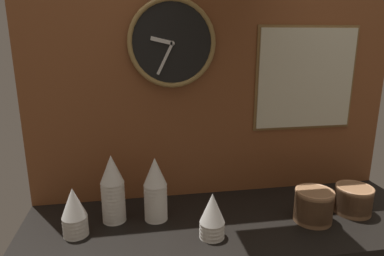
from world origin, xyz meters
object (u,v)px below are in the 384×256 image
cup_stack_center_left (155,189)px  cup_stack_center (212,215)px  cup_stack_left (113,189)px  bowl_stack_right (314,205)px  cup_stack_far_left (74,212)px  menu_board (306,79)px  wall_clock (172,43)px  bowl_stack_far_right (353,199)px

cup_stack_center_left → cup_stack_center: cup_stack_center_left is taller
cup_stack_left → bowl_stack_right: size_ratio=1.83×
cup_stack_center_left → cup_stack_left: 0.16m
cup_stack_center → cup_stack_left: size_ratio=0.63×
cup_stack_center_left → cup_stack_far_left: cup_stack_center_left is taller
bowl_stack_right → menu_board: bearing=74.2°
cup_stack_center_left → bowl_stack_right: 0.62m
cup_stack_center_left → cup_stack_center: bearing=-40.2°
cup_stack_center_left → wall_clock: (0.09, 0.18, 0.55)m
cup_stack_center → cup_stack_far_left: bearing=168.7°
cup_stack_center → cup_stack_left: (-0.35, 0.18, 0.05)m
cup_stack_center_left → bowl_stack_far_right: size_ratio=1.73×
cup_stack_center_left → bowl_stack_right: (0.60, -0.12, -0.06)m
cup_stack_center_left → cup_stack_left: cup_stack_left is taller
wall_clock → bowl_stack_right: bearing=-30.2°
cup_stack_center → bowl_stack_right: (0.41, 0.04, -0.02)m
wall_clock → cup_stack_center: bearing=-74.3°
cup_stack_center_left → wall_clock: size_ratio=0.72×
cup_stack_far_left → bowl_stack_right: cup_stack_far_left is taller
bowl_stack_far_right → wall_clock: wall_clock is taller
cup_stack_far_left → cup_stack_left: bearing=30.8°
cup_stack_center_left → wall_clock: 0.58m
cup_stack_center_left → bowl_stack_right: bearing=-11.0°
cup_stack_left → wall_clock: 0.62m
cup_stack_far_left → bowl_stack_far_right: cup_stack_far_left is taller
wall_clock → menu_board: wall_clock is taller
cup_stack_center_left → wall_clock: wall_clock is taller
cup_stack_center → wall_clock: size_ratio=0.47×
cup_stack_far_left → wall_clock: 0.74m
bowl_stack_right → cup_stack_left: bearing=170.1°
cup_stack_center_left → cup_stack_center: (0.19, -0.16, -0.04)m
cup_stack_left → bowl_stack_far_right: cup_stack_left is taller
bowl_stack_far_right → wall_clock: bearing=159.6°
cup_stack_far_left → bowl_stack_far_right: bearing=-1.0°
bowl_stack_far_right → cup_stack_left: bearing=174.1°
cup_stack_far_left → cup_stack_center: size_ratio=1.09×
bowl_stack_right → bowl_stack_far_right: (0.19, 0.03, -0.01)m
cup_stack_center → menu_board: size_ratio=0.36×
cup_stack_center_left → menu_board: size_ratio=0.55×
cup_stack_far_left → cup_stack_center: cup_stack_far_left is taller
cup_stack_center_left → menu_board: bearing=15.2°
cup_stack_left → cup_stack_far_left: bearing=-149.2°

